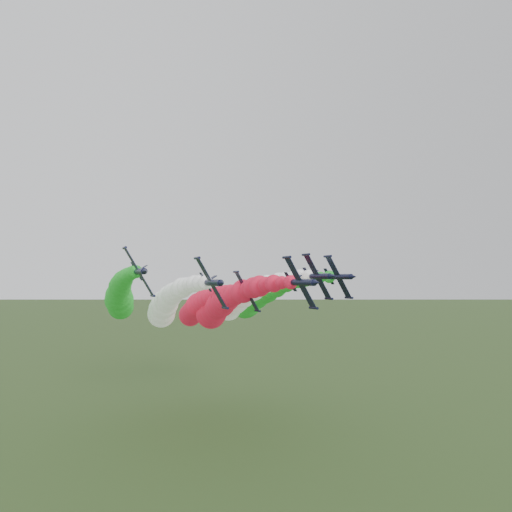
% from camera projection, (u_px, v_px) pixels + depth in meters
% --- Properties ---
extents(ground, '(3000.00, 3000.00, 0.00)m').
position_uv_depth(ground, '(221.00, 506.00, 93.10)').
color(ground, '#415E29').
rests_on(ground, ground).
extents(jet_lead, '(13.80, 79.25, 18.97)m').
position_uv_depth(jet_lead, '(221.00, 306.00, 133.72)').
color(jet_lead, black).
rests_on(jet_lead, ground).
extents(jet_inner_left, '(13.49, 78.94, 18.65)m').
position_uv_depth(jet_inner_left, '(166.00, 305.00, 134.26)').
color(jet_inner_left, black).
rests_on(jet_inner_left, ground).
extents(jet_inner_right, '(13.52, 78.97, 18.69)m').
position_uv_depth(jet_inner_right, '(240.00, 299.00, 145.48)').
color(jet_inner_right, black).
rests_on(jet_inner_right, ground).
extents(jet_outer_left, '(13.32, 78.77, 18.48)m').
position_uv_depth(jet_outer_left, '(120.00, 297.00, 138.52)').
color(jet_outer_left, black).
rests_on(jet_outer_left, ground).
extents(jet_outer_right, '(13.22, 78.67, 18.39)m').
position_uv_depth(jet_outer_right, '(257.00, 298.00, 152.07)').
color(jet_outer_right, black).
rests_on(jet_outer_right, ground).
extents(jet_trail, '(13.32, 78.77, 18.49)m').
position_uv_depth(jet_trail, '(198.00, 307.00, 156.22)').
color(jet_trail, black).
rests_on(jet_trail, ground).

